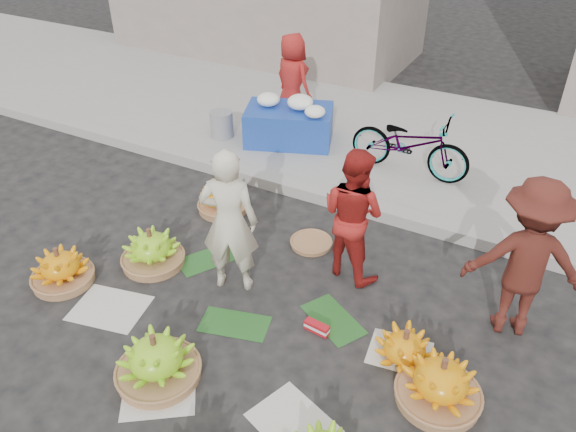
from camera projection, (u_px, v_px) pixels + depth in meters
The scene contains 20 objects.
ground at pixel (255, 315), 5.44m from camera, with size 80.00×80.00×0.00m, color black.
curb at pixel (346, 202), 7.00m from camera, with size 40.00×0.25×0.15m, color gray.
sidewalk at pixel (400, 138), 8.55m from camera, with size 40.00×4.00×0.12m, color gray.
newspaper_scatter at pixel (207, 372), 4.85m from camera, with size 3.20×1.80×0.00m, color silver, non-canonical shape.
banana_leaves at pixel (256, 299), 5.62m from camera, with size 2.00×1.00×0.00m, color #1A4E1B, non-canonical shape.
banana_bunch_0 at pixel (60, 268), 5.74m from camera, with size 0.70×0.70×0.43m.
banana_bunch_1 at pixel (156, 359), 4.70m from camera, with size 0.75×0.75×0.48m.
banana_bunch_4 at pixel (440, 382), 4.50m from camera, with size 0.78×0.78×0.47m.
banana_bunch_5 at pixel (405, 346), 4.91m from camera, with size 0.62×0.62×0.33m.
banana_bunch_6 at pixel (152, 249), 5.99m from camera, with size 0.66×0.66×0.46m.
banana_bunch_7 at pixel (222, 197), 6.89m from camera, with size 0.62×0.62×0.43m.
basket_spare at pixel (311, 243), 6.36m from camera, with size 0.45×0.45×0.05m, color #8F5F3B.
incense_stack at pixel (317, 327), 5.22m from camera, with size 0.24×0.08×0.10m, color #B4131D.
vendor_cream at pixel (229, 222), 5.39m from camera, with size 0.57×0.37×1.55m, color beige.
vendor_red at pixel (353, 214), 5.60m from camera, with size 0.70×0.55×1.44m, color red.
man_striped at pixel (526, 260), 4.88m from camera, with size 1.02×0.59×1.58m, color maroon.
flower_table at pixel (289, 123), 8.15m from camera, with size 1.43×1.15×0.72m.
grey_bucket at pixel (222, 124), 8.35m from camera, with size 0.34×0.34×0.39m, color gray.
flower_vendor at pixel (293, 80), 8.46m from camera, with size 0.69×0.45×1.40m, color red.
bicycle at pixel (410, 144), 7.30m from camera, with size 1.60×0.56×0.84m, color gray.
Camera 1 is at (2.18, -3.35, 3.82)m, focal length 35.00 mm.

